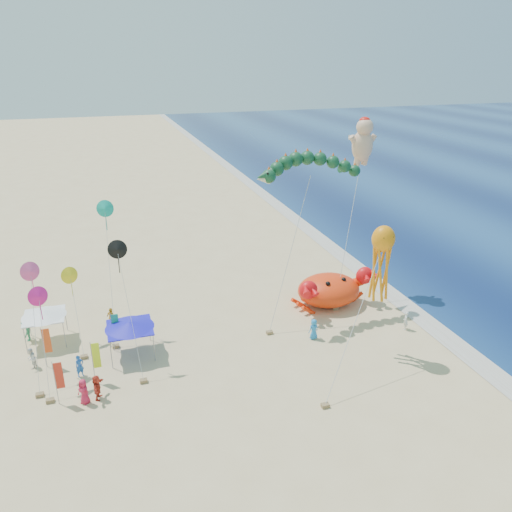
{
  "coord_description": "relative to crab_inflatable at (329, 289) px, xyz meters",
  "views": [
    {
      "loc": [
        -12.75,
        -31.56,
        20.83
      ],
      "look_at": [
        -2.0,
        2.0,
        6.5
      ],
      "focal_mm": 35.0,
      "sensor_mm": 36.0,
      "label": 1
    }
  ],
  "objects": [
    {
      "name": "small_kites",
      "position": [
        -20.61,
        -1.8,
        5.31
      ],
      "size": [
        7.05,
        9.6,
        10.69
      ],
      "color": "black",
      "rests_on": "ground"
    },
    {
      "name": "canopy_blue",
      "position": [
        -17.43,
        -2.78,
        0.97
      ],
      "size": [
        3.55,
        3.55,
        2.71
      ],
      "color": "gray",
      "rests_on": "ground"
    },
    {
      "name": "canopy_white",
      "position": [
        -23.52,
        0.98,
        0.97
      ],
      "size": [
        3.27,
        3.27,
        2.71
      ],
      "color": "gray",
      "rests_on": "ground"
    },
    {
      "name": "dragon_kite",
      "position": [
        -2.31,
        0.22,
        10.76
      ],
      "size": [
        9.99,
        5.77,
        13.34
      ],
      "color": "#103B20",
      "rests_on": "ground"
    },
    {
      "name": "feather_flags",
      "position": [
        -20.92,
        -4.35,
        0.54
      ],
      "size": [
        5.28,
        5.35,
        3.2
      ],
      "color": "gray",
      "rests_on": "ground"
    },
    {
      "name": "ground",
      "position": [
        -5.57,
        -4.33,
        -1.48
      ],
      "size": [
        320.0,
        320.0,
        0.0
      ],
      "primitive_type": "plane",
      "color": "#D1B784",
      "rests_on": "ground"
    },
    {
      "name": "foam_strip",
      "position": [
        6.43,
        -4.33,
        -1.47
      ],
      "size": [
        320.0,
        320.0,
        0.0
      ],
      "primitive_type": "plane",
      "color": "silver",
      "rests_on": "ground"
    },
    {
      "name": "beachgoers",
      "position": [
        -18.49,
        -3.46,
        -0.62
      ],
      "size": [
        29.72,
        10.61,
        1.81
      ],
      "color": "blue",
      "rests_on": "ground"
    },
    {
      "name": "octopus_kite",
      "position": [
        -0.13,
        -7.86,
        6.11
      ],
      "size": [
        7.27,
        5.82,
        9.93
      ],
      "color": "orange",
      "rests_on": "ground"
    },
    {
      "name": "crab_inflatable",
      "position": [
        0.0,
        0.0,
        0.0
      ],
      "size": [
        7.64,
        5.66,
        3.35
      ],
      "color": "red",
      "rests_on": "ground"
    },
    {
      "name": "cherub_kite",
      "position": [
        3.99,
        3.17,
        12.33
      ],
      "size": [
        5.07,
        5.22,
        15.82
      ],
      "color": "#E3AE8B",
      "rests_on": "ground"
    }
  ]
}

